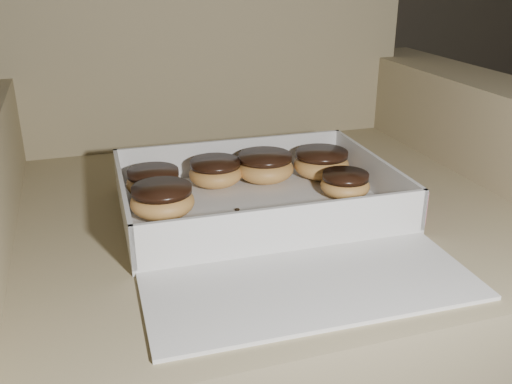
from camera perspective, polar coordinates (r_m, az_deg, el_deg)
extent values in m
cube|color=#857854|center=(1.01, 0.27, -12.25)|extent=(0.78, 0.78, 0.46)
cube|color=#857854|center=(1.15, 20.70, -4.68)|extent=(0.13, 0.78, 0.61)
cube|color=silver|center=(0.84, 0.00, -1.50)|extent=(0.39, 0.30, 0.01)
cube|color=silver|center=(0.96, -2.39, 3.62)|extent=(0.39, 0.02, 0.06)
cube|color=silver|center=(0.71, 3.24, -3.56)|extent=(0.39, 0.02, 0.06)
cube|color=silver|center=(0.80, -13.13, -0.88)|extent=(0.01, 0.29, 0.06)
cube|color=silver|center=(0.90, 11.70, 1.84)|extent=(0.01, 0.29, 0.06)
cube|color=#DF5981|center=(0.90, 11.95, 1.86)|extent=(0.01, 0.28, 0.05)
cube|color=silver|center=(0.66, 5.61, -9.32)|extent=(0.38, 0.17, 0.01)
ellipsoid|color=#E09C4E|center=(0.92, 0.91, 2.38)|extent=(0.09, 0.09, 0.04)
cylinder|color=black|center=(0.92, 0.92, 3.52)|extent=(0.09, 0.09, 0.01)
ellipsoid|color=#E09C4E|center=(0.88, -10.18, 0.84)|extent=(0.08, 0.08, 0.04)
cylinder|color=black|center=(0.87, -10.26, 1.90)|extent=(0.08, 0.08, 0.01)
ellipsoid|color=#E09C4E|center=(0.91, -4.07, 1.83)|extent=(0.09, 0.09, 0.04)
cylinder|color=black|center=(0.90, -4.10, 2.90)|extent=(0.08, 0.08, 0.01)
ellipsoid|color=#E09C4E|center=(0.87, 8.89, 0.62)|extent=(0.07, 0.07, 0.04)
cylinder|color=black|center=(0.87, 8.95, 1.58)|extent=(0.07, 0.07, 0.01)
ellipsoid|color=#E09C4E|center=(0.81, -9.34, -1.01)|extent=(0.09, 0.09, 0.04)
cylinder|color=black|center=(0.80, -9.42, 0.23)|extent=(0.08, 0.08, 0.01)
ellipsoid|color=#E09C4E|center=(0.94, 6.54, 2.72)|extent=(0.09, 0.09, 0.04)
cylinder|color=black|center=(0.94, 6.59, 3.82)|extent=(0.09, 0.09, 0.01)
ellipsoid|color=black|center=(0.78, 4.89, -3.20)|extent=(0.01, 0.01, 0.00)
ellipsoid|color=black|center=(0.82, -1.88, -1.76)|extent=(0.01, 0.01, 0.00)
ellipsoid|color=black|center=(0.76, -1.01, -3.72)|extent=(0.01, 0.01, 0.00)
ellipsoid|color=black|center=(0.78, 3.10, -2.98)|extent=(0.01, 0.01, 0.00)
ellipsoid|color=black|center=(0.78, -5.12, -3.18)|extent=(0.01, 0.01, 0.00)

